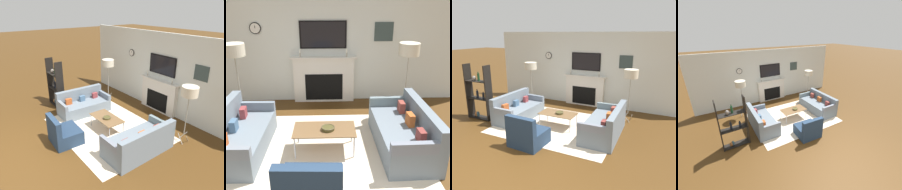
% 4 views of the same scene
% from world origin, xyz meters
% --- Properties ---
extents(ground_plane, '(60.00, 60.00, 0.00)m').
position_xyz_m(ground_plane, '(0.00, 0.00, 0.00)').
color(ground_plane, '#492E12').
extents(fireplace_wall, '(7.52, 0.28, 2.70)m').
position_xyz_m(fireplace_wall, '(0.00, 4.87, 1.23)').
color(fireplace_wall, silver).
rests_on(fireplace_wall, ground_plane).
extents(area_rug, '(3.45, 2.65, 0.01)m').
position_xyz_m(area_rug, '(0.00, 2.57, 0.01)').
color(area_rug, beige).
rests_on(area_rug, ground_plane).
extents(couch_left, '(0.84, 1.73, 0.80)m').
position_xyz_m(couch_left, '(-1.43, 2.57, 0.28)').
color(couch_left, slate).
rests_on(couch_left, ground_plane).
extents(couch_right, '(0.88, 1.81, 0.79)m').
position_xyz_m(couch_right, '(1.42, 2.57, 0.29)').
color(couch_right, slate).
rests_on(couch_right, ground_plane).
extents(armchair, '(0.83, 0.78, 0.81)m').
position_xyz_m(armchair, '(-0.13, 1.24, 0.26)').
color(armchair, '#20324A').
rests_on(armchair, ground_plane).
extents(coffee_table, '(1.05, 0.57, 0.42)m').
position_xyz_m(coffee_table, '(0.03, 2.54, 0.39)').
color(coffee_table, brown).
rests_on(coffee_table, ground_plane).
extents(decorative_bowl, '(0.23, 0.23, 0.06)m').
position_xyz_m(decorative_bowl, '(0.09, 2.51, 0.45)').
color(decorative_bowl, '#47411F').
rests_on(decorative_bowl, coffee_table).
extents(floor_lamp_left, '(0.44, 0.44, 1.64)m').
position_xyz_m(floor_lamp_left, '(-1.78, 3.88, 1.49)').
color(floor_lamp_left, '#9E998E').
rests_on(floor_lamp_left, ground_plane).
extents(floor_lamp_right, '(0.42, 0.42, 1.63)m').
position_xyz_m(floor_lamp_right, '(1.78, 3.88, 1.47)').
color(floor_lamp_right, '#9E998E').
rests_on(floor_lamp_right, ground_plane).
extents(shelf_unit, '(0.87, 0.28, 1.74)m').
position_xyz_m(shelf_unit, '(-2.53, 2.05, 0.80)').
color(shelf_unit, black).
rests_on(shelf_unit, ground_plane).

